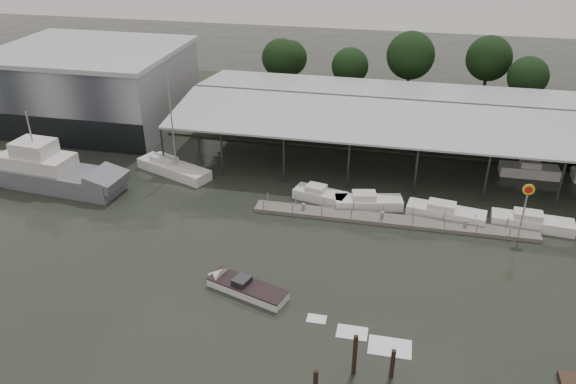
% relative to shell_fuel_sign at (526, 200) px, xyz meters
% --- Properties ---
extents(ground, '(200.00, 200.00, 0.00)m').
position_rel_shell_fuel_sign_xyz_m(ground, '(-27.00, -9.99, -3.93)').
color(ground, '#252A22').
rests_on(ground, ground).
extents(land_strip_far, '(140.00, 30.00, 0.30)m').
position_rel_shell_fuel_sign_xyz_m(land_strip_far, '(-27.00, 32.01, -3.83)').
color(land_strip_far, '#3B4030').
rests_on(land_strip_far, ground).
extents(land_strip_west, '(20.00, 40.00, 0.30)m').
position_rel_shell_fuel_sign_xyz_m(land_strip_west, '(-67.00, 20.01, -3.83)').
color(land_strip_west, '#3B4030').
rests_on(land_strip_west, ground).
extents(storage_warehouse, '(24.50, 20.50, 10.50)m').
position_rel_shell_fuel_sign_xyz_m(storage_warehouse, '(-55.00, 19.95, 1.36)').
color(storage_warehouse, '#94989E').
rests_on(storage_warehouse, ground).
extents(covered_boat_shed, '(58.24, 24.00, 6.96)m').
position_rel_shell_fuel_sign_xyz_m(covered_boat_shed, '(-10.00, 18.01, 2.20)').
color(covered_boat_shed, '#BBBDC0').
rests_on(covered_boat_shed, ground).
extents(trawler_dock, '(3.00, 18.00, 0.50)m').
position_rel_shell_fuel_sign_xyz_m(trawler_dock, '(-57.00, 4.01, -3.68)').
color(trawler_dock, slate).
rests_on(trawler_dock, ground).
extents(floating_dock, '(28.00, 2.00, 1.40)m').
position_rel_shell_fuel_sign_xyz_m(floating_dock, '(-12.00, 0.01, -3.72)').
color(floating_dock, slate).
rests_on(floating_dock, ground).
extents(shell_fuel_sign, '(1.10, 0.18, 5.55)m').
position_rel_shell_fuel_sign_xyz_m(shell_fuel_sign, '(0.00, 0.00, 0.00)').
color(shell_fuel_sign, gray).
rests_on(shell_fuel_sign, ground).
extents(grey_trawler, '(18.38, 6.13, 8.84)m').
position_rel_shell_fuel_sign_xyz_m(grey_trawler, '(-50.05, 0.15, -2.35)').
color(grey_trawler, slate).
rests_on(grey_trawler, ground).
extents(white_sailboat, '(9.85, 6.05, 12.13)m').
position_rel_shell_fuel_sign_xyz_m(white_sailboat, '(-37.68, 5.86, -3.28)').
color(white_sailboat, white).
rests_on(white_sailboat, ground).
extents(speedboat_underway, '(17.99, 7.43, 2.00)m').
position_rel_shell_fuel_sign_xyz_m(speedboat_underway, '(-23.64, -13.65, -3.53)').
color(speedboat_underway, white).
rests_on(speedboat_underway, ground).
extents(moored_cruiser_0, '(6.04, 3.52, 1.70)m').
position_rel_shell_fuel_sign_xyz_m(moored_cruiser_0, '(-19.81, 3.10, -3.31)').
color(moored_cruiser_0, white).
rests_on(moored_cruiser_0, ground).
extents(moored_cruiser_1, '(7.25, 3.57, 1.70)m').
position_rel_shell_fuel_sign_xyz_m(moored_cruiser_1, '(-14.65, 2.59, -3.31)').
color(moored_cruiser_1, white).
rests_on(moored_cruiser_1, ground).
extents(moored_cruiser_2, '(8.00, 3.47, 1.70)m').
position_rel_shell_fuel_sign_xyz_m(moored_cruiser_2, '(-6.82, 2.07, -3.31)').
color(moored_cruiser_2, white).
rests_on(moored_cruiser_2, ground).
extents(moored_cruiser_3, '(7.82, 2.89, 1.70)m').
position_rel_shell_fuel_sign_xyz_m(moored_cruiser_3, '(1.39, 1.91, -3.31)').
color(moored_cruiser_3, white).
rests_on(moored_cruiser_3, ground).
extents(horizon_tree_line, '(64.02, 11.24, 10.95)m').
position_rel_shell_fuel_sign_xyz_m(horizon_tree_line, '(-5.29, 37.76, 2.28)').
color(horizon_tree_line, black).
rests_on(horizon_tree_line, ground).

